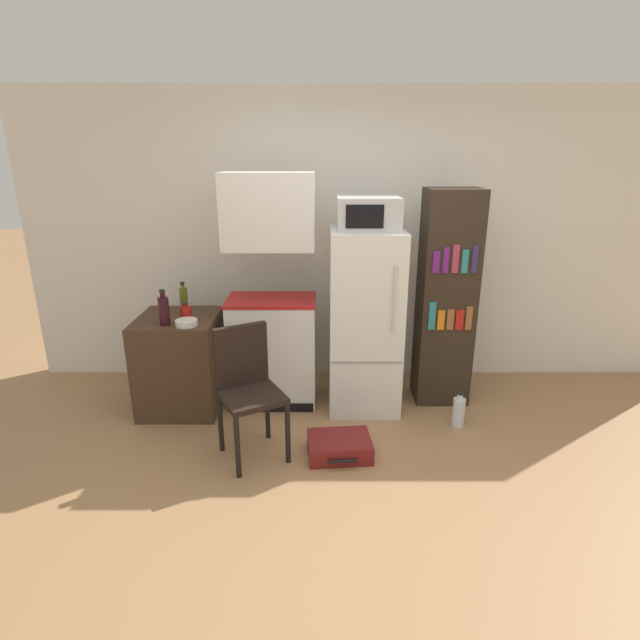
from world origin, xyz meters
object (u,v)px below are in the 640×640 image
Objects in this scene: refrigerator at (364,321)px; microwave at (367,213)px; bowl at (186,323)px; chair at (246,380)px; bookshelf at (446,300)px; bottle_ketchup_red at (185,313)px; suitcase_large_flat at (339,447)px; side_table at (180,363)px; bottle_olive_oil at (183,298)px; kitchen_hutch at (271,305)px; bottle_wine_dark at (163,310)px; water_bottle_front at (458,411)px.

microwave is at bearing -105.07° from refrigerator.
bowl is 0.18× the size of chair.
bookshelf is 2.14m from bottle_ketchup_red.
suitcase_large_flat is at bearing -135.44° from bookshelf.
side_table reaches higher than suitcase_large_flat.
bottle_ketchup_red is 0.84× the size of bowl.
microwave reaches higher than bottle_ketchup_red.
bottle_olive_oil is 0.29m from bottle_ketchup_red.
bottle_ketchup_red is at bearing -174.14° from bookshelf.
chair is at bearing -42.41° from bowl.
kitchen_hutch is 1.29m from suitcase_large_flat.
microwave is at bearing -6.45° from bottle_olive_oil.
kitchen_hutch is 0.85m from bottle_wine_dark.
bottle_wine_dark reaches higher than suitcase_large_flat.
side_table reaches higher than water_bottle_front.
microwave is 1.01× the size of suitcase_large_flat.
kitchen_hutch is 1.28× the size of refrigerator.
bookshelf is at bearing 9.77° from bowl.
refrigerator is 0.88m from microwave.
refrigerator is 0.83× the size of bookshelf.
water_bottle_front is (2.17, -0.28, -0.73)m from bottle_ketchup_red.
bottle_wine_dark is (-1.57, -0.22, -0.71)m from microwave.
refrigerator is 3.15× the size of microwave.
bottle_olive_oil is 0.26× the size of chair.
suitcase_large_flat is at bearing -29.44° from bottle_ketchup_red.
water_bottle_front is (1.50, -0.45, -0.75)m from kitchen_hutch.
bottle_ketchup_red is (-0.67, -0.17, -0.02)m from kitchen_hutch.
bowl is at bearing 150.33° from suitcase_large_flat.
bottle_wine_dark is 0.39m from bottle_olive_oil.
water_bottle_front is (2.13, -0.14, -0.69)m from bowl.
bowl is at bearing -8.67° from bottle_wine_dark.
bottle_ketchup_red is (-1.44, -0.10, 0.11)m from refrigerator.
refrigerator is at bearing -4.97° from kitchen_hutch.
bottle_wine_dark is (-0.80, -0.29, 0.04)m from kitchen_hutch.
bottle_wine_dark is (-0.04, -0.18, 0.52)m from side_table.
bottle_wine_dark is at bearing 171.33° from bowl.
water_bottle_front is at bearing -8.64° from side_table.
bowl is 0.36× the size of suitcase_large_flat.
bookshelf is (0.69, 0.11, 0.15)m from refrigerator.
bottle_olive_oil reaches higher than chair.
bookshelf is at bearing 94.95° from water_bottle_front.
side_table is at bearing 145.72° from bottle_ketchup_red.
bottle_olive_oil is 2.45m from water_bottle_front.
bowl is (0.04, -0.14, -0.04)m from bottle_ketchup_red.
bottle_wine_dark is 1.97× the size of bottle_ketchup_red.
bottle_ketchup_red reaches higher than chair.
bottle_ketchup_red is at bearing -72.72° from bottle_olive_oil.
side_table is 0.47m from bottle_ketchup_red.
bottle_olive_oil is 1.70× the size of bottle_ketchup_red.
bottle_olive_oil is at bearing 173.55° from microwave.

